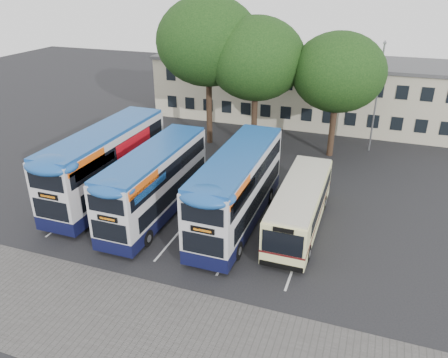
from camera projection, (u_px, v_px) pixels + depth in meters
ground at (224, 271)px, 22.21m from camera, size 120.00×120.00×0.00m
paving_strip at (141, 329)px, 18.56m from camera, size 40.00×6.00×0.01m
bay_lines at (195, 213)px, 27.61m from camera, size 14.12×11.00×0.01m
depot_building at (315, 90)px, 43.86m from camera, size 32.40×8.40×6.20m
lamp_post at (377, 92)px, 35.22m from camera, size 0.25×1.05×9.06m
tree_left at (208, 41)px, 35.56m from camera, size 8.51×8.51×12.36m
tree_mid at (256, 59)px, 34.65m from camera, size 7.78×7.78×10.93m
tree_right at (338, 72)px, 33.55m from camera, size 7.21×7.21×9.93m
bus_dd_left at (107, 161)px, 28.66m from camera, size 2.73×11.27×4.70m
bus_dd_mid at (156, 180)px, 26.53m from camera, size 2.49×10.27×4.28m
bus_dd_right at (238, 186)px, 25.53m from camera, size 2.62×10.81×4.51m
bus_single at (300, 203)px, 25.43m from camera, size 2.38×9.37×2.79m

